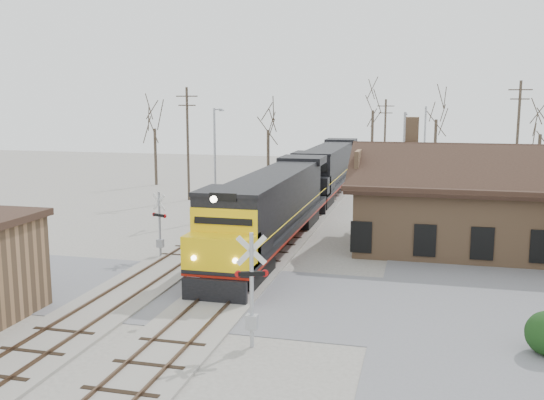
{
  "coord_description": "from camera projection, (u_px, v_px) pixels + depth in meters",
  "views": [
    {
      "loc": [
        8.7,
        -25.64,
        8.89
      ],
      "look_at": [
        0.05,
        9.0,
        3.04
      ],
      "focal_mm": 40.0,
      "sensor_mm": 36.0,
      "label": 1
    }
  ],
  "objects": [
    {
      "name": "tree_c",
      "position": [
        373.0,
        99.0,
        70.94
      ],
      "size": [
        5.2,
        5.2,
        12.75
      ],
      "color": "#382D23",
      "rests_on": "ground"
    },
    {
      "name": "streetlight_c",
      "position": [
        424.0,
        144.0,
        59.06
      ],
      "size": [
        0.25,
        2.04,
        8.38
      ],
      "color": "#A5A8AD",
      "rests_on": "ground"
    },
    {
      "name": "utility_pole_b",
      "position": [
        385.0,
        136.0,
        71.12
      ],
      "size": [
        2.0,
        0.24,
        9.1
      ],
      "color": "#382D23",
      "rests_on": "ground"
    },
    {
      "name": "crossbuck_near",
      "position": [
        252.0,
        295.0,
        21.81
      ],
      "size": [
        1.17,
        0.5,
        4.28
      ],
      "rotation": [
        0.0,
        0.0,
        0.36
      ],
      "color": "#A5A8AD",
      "rests_on": "ground"
    },
    {
      "name": "crossbuck_far",
      "position": [
        160.0,
        227.0,
        34.4
      ],
      "size": [
        1.04,
        0.49,
        3.83
      ],
      "rotation": [
        0.0,
        0.0,
        2.75
      ],
      "color": "#A5A8AD",
      "rests_on": "ground"
    },
    {
      "name": "utility_pole_c",
      "position": [
        517.0,
        139.0,
        53.35
      ],
      "size": [
        2.0,
        0.24,
        10.66
      ],
      "color": "#382D23",
      "rests_on": "ground"
    },
    {
      "name": "tree_b",
      "position": [
        268.0,
        121.0,
        62.98
      ],
      "size": [
        3.93,
        3.93,
        9.63
      ],
      "color": "#382D23",
      "rests_on": "ground"
    },
    {
      "name": "locomotive_trailing",
      "position": [
        327.0,
        169.0,
        57.0
      ],
      "size": [
        3.22,
        21.57,
        4.54
      ],
      "color": "black",
      "rests_on": "ground"
    },
    {
      "name": "track_main",
      "position": [
        292.0,
        228.0,
        42.42
      ],
      "size": [
        3.4,
        90.0,
        0.24
      ],
      "color": "#A59F95",
      "rests_on": "ground"
    },
    {
      "name": "streetlight_b",
      "position": [
        404.0,
        161.0,
        44.24
      ],
      "size": [
        0.25,
        2.04,
        8.1
      ],
      "color": "#A5A8AD",
      "rests_on": "ground"
    },
    {
      "name": "track_siding",
      "position": [
        231.0,
        225.0,
        43.49
      ],
      "size": [
        3.4,
        90.0,
        0.24
      ],
      "color": "#A59F95",
      "rests_on": "ground"
    },
    {
      "name": "streetlight_a",
      "position": [
        216.0,
        157.0,
        45.29
      ],
      "size": [
        0.25,
        2.04,
        8.38
      ],
      "color": "#A5A8AD",
      "rests_on": "ground"
    },
    {
      "name": "locomotive_lead",
      "position": [
        270.0,
        209.0,
        36.08
      ],
      "size": [
        3.22,
        21.57,
        4.79
      ],
      "color": "black",
      "rests_on": "ground"
    },
    {
      "name": "ground",
      "position": [
        224.0,
        295.0,
        28.06
      ],
      "size": [
        140.0,
        140.0,
        0.0
      ],
      "primitive_type": "plane",
      "color": "#A59F95",
      "rests_on": "ground"
    },
    {
      "name": "tree_a",
      "position": [
        154.0,
        119.0,
        63.87
      ],
      "size": [
        4.0,
        4.0,
        9.81
      ],
      "color": "#382D23",
      "rests_on": "ground"
    },
    {
      "name": "tree_e",
      "position": [
        541.0,
        124.0,
        57.6
      ],
      "size": [
        3.84,
        3.84,
        9.41
      ],
      "color": "#382D23",
      "rests_on": "ground"
    },
    {
      "name": "tree_d",
      "position": [
        437.0,
        109.0,
        64.46
      ],
      "size": [
        4.63,
        4.63,
        11.34
      ],
      "color": "#382D23",
      "rests_on": "ground"
    },
    {
      "name": "road",
      "position": [
        224.0,
        295.0,
        28.06
      ],
      "size": [
        60.0,
        9.0,
        0.03
      ],
      "primitive_type": "cube",
      "color": "slate",
      "rests_on": "ground"
    },
    {
      "name": "depot",
      "position": [
        477.0,
        210.0,
        36.3
      ],
      "size": [
        15.2,
        9.31,
        7.9
      ],
      "color": "#936D4C",
      "rests_on": "ground"
    },
    {
      "name": "utility_pole_a",
      "position": [
        188.0,
        142.0,
        54.18
      ],
      "size": [
        2.0,
        0.24,
        10.11
      ],
      "color": "#382D23",
      "rests_on": "ground"
    }
  ]
}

